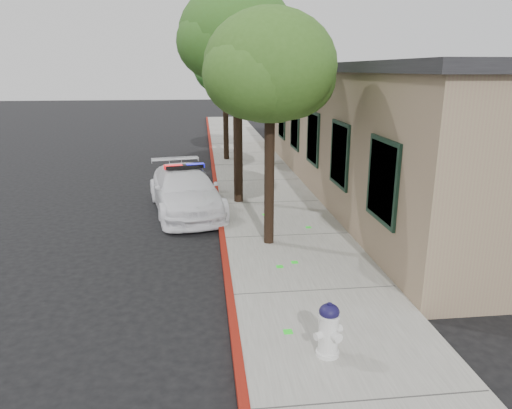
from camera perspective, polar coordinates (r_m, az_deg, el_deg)
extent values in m
plane|color=black|center=(8.69, -3.58, -11.81)|extent=(120.00, 120.00, 0.00)
cube|color=gray|center=(11.55, 3.58, -4.10)|extent=(3.20, 60.00, 0.15)
cube|color=maroon|center=(11.40, -4.09, -4.38)|extent=(0.14, 60.00, 0.16)
cube|color=#8A795A|center=(18.21, 16.50, 8.97)|extent=(7.00, 20.00, 4.00)
cube|color=black|center=(18.09, 17.05, 15.64)|extent=(7.30, 20.30, 0.24)
cube|color=black|center=(9.59, 15.17, 2.82)|extent=(0.08, 1.48, 1.68)
cube|color=black|center=(12.37, 10.15, 6.04)|extent=(0.08, 1.48, 1.68)
cube|color=black|center=(15.23, 6.96, 8.04)|extent=(0.08, 1.48, 1.68)
cube|color=black|center=(18.14, 4.77, 9.39)|extent=(0.08, 1.48, 1.68)
cube|color=black|center=(21.07, 3.18, 10.35)|extent=(0.08, 1.48, 1.68)
cube|color=black|center=(24.02, 1.97, 11.08)|extent=(0.08, 1.48, 1.68)
cube|color=black|center=(26.98, 1.02, 11.64)|extent=(0.08, 1.48, 1.68)
imported|color=white|center=(13.89, -8.61, 1.73)|extent=(2.61, 4.76, 1.31)
cube|color=black|center=(13.73, -8.74, 4.62)|extent=(1.23, 0.49, 0.10)
cube|color=red|center=(13.69, -10.07, 4.55)|extent=(0.55, 0.33, 0.11)
cube|color=#0F0DE8|center=(13.78, -7.42, 4.73)|extent=(0.55, 0.33, 0.11)
cylinder|color=white|center=(7.07, 8.69, -17.42)|extent=(0.34, 0.34, 0.06)
cylinder|color=white|center=(6.91, 8.80, -15.33)|extent=(0.28, 0.28, 0.54)
cylinder|color=white|center=(6.76, 8.91, -13.21)|extent=(0.32, 0.32, 0.04)
ellipsoid|color=#130F38|center=(6.73, 8.93, -12.77)|extent=(0.29, 0.29, 0.22)
cylinder|color=#130F38|center=(6.69, 8.96, -12.04)|extent=(0.07, 0.07, 0.06)
cylinder|color=white|center=(6.80, 7.68, -15.58)|extent=(0.15, 0.15, 0.11)
cylinder|color=white|center=(6.99, 9.90, -14.73)|extent=(0.15, 0.15, 0.11)
cylinder|color=white|center=(6.78, 9.76, -15.61)|extent=(0.18, 0.17, 0.14)
cylinder|color=black|center=(10.60, 1.63, 3.49)|extent=(0.23, 0.23, 3.19)
ellipsoid|color=#345B1C|center=(10.35, 1.74, 16.54)|extent=(2.84, 2.84, 2.41)
ellipsoid|color=#345B1C|center=(10.70, 3.87, 15.08)|extent=(2.13, 2.13, 1.81)
ellipsoid|color=#345B1C|center=(10.02, -0.04, 15.55)|extent=(2.22, 2.22, 1.88)
cylinder|color=black|center=(14.07, -2.22, 8.11)|extent=(0.27, 0.27, 3.91)
ellipsoid|color=#305A1C|center=(13.96, -2.36, 19.99)|extent=(3.27, 3.27, 2.78)
ellipsoid|color=#305A1C|center=(14.29, -0.64, 18.64)|extent=(2.64, 2.64, 2.24)
ellipsoid|color=#305A1C|center=(13.72, -4.15, 19.15)|extent=(2.53, 2.53, 2.15)
cylinder|color=black|center=(21.20, -3.70, 9.85)|extent=(0.24, 0.24, 3.21)
ellipsoid|color=#1F5119|center=(21.07, -3.82, 16.44)|extent=(2.75, 2.75, 2.34)
ellipsoid|color=#1F5119|center=(21.38, -2.73, 15.71)|extent=(2.11, 2.11, 1.79)
ellipsoid|color=#1F5119|center=(20.73, -4.35, 15.93)|extent=(2.20, 2.20, 1.87)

